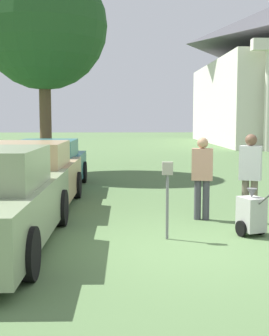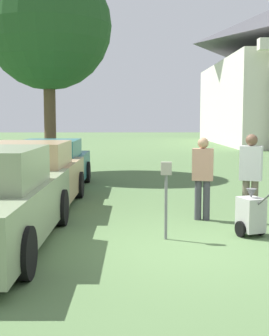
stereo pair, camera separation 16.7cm
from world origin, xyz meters
name	(u,v)px [view 1 (the left image)]	position (x,y,z in m)	size (l,w,h in m)	color
ground_plane	(190,248)	(0.00, 0.00, 0.00)	(120.00, 120.00, 0.00)	#517042
parked_car_tan	(28,178)	(-3.18, 3.26, 0.72)	(2.12, 4.92, 1.54)	tan
parked_car_teal	(48,166)	(-3.18, 6.23, 0.68)	(2.00, 4.83, 1.45)	#23666B
parking_meter	(167,185)	(-0.31, 0.58, 0.93)	(0.18, 0.09, 1.34)	slate
person_worker	(202,173)	(0.56, 2.10, 0.96)	(0.46, 0.31, 1.69)	#3F3F47
person_supervisor	(250,172)	(1.46, 1.80, 1.01)	(0.47, 0.37, 1.76)	#665B4C
equipment_cart	(251,214)	(1.21, 0.78, 0.39)	(0.54, 0.99, 1.00)	#B2B2AD
shade_tree	(44,26)	(-3.88, 10.40, 5.42)	(4.67, 4.67, 7.77)	brown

